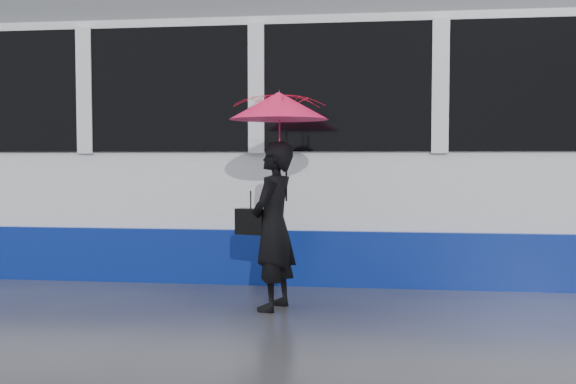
# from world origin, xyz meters

# --- Properties ---
(ground) EXTENTS (90.00, 90.00, 0.00)m
(ground) POSITION_xyz_m (0.00, 0.00, 0.00)
(ground) COLOR #2B2B30
(ground) RESTS_ON ground
(rails) EXTENTS (34.00, 1.51, 0.02)m
(rails) POSITION_xyz_m (0.00, 2.50, 0.01)
(rails) COLOR #3F3D38
(rails) RESTS_ON ground
(tram) EXTENTS (26.00, 2.56, 3.35)m
(tram) POSITION_xyz_m (-1.32, 2.50, 1.64)
(tram) COLOR white
(tram) RESTS_ON ground
(woman) EXTENTS (0.52, 0.66, 1.58)m
(woman) POSITION_xyz_m (0.54, 0.13, 0.79)
(woman) COLOR black
(woman) RESTS_ON ground
(umbrella) EXTENTS (1.14, 1.14, 1.07)m
(umbrella) POSITION_xyz_m (0.59, 0.13, 1.73)
(umbrella) COLOR #FF1568
(umbrella) RESTS_ON ground
(handbag) EXTENTS (0.30, 0.19, 0.42)m
(handbag) POSITION_xyz_m (0.32, 0.15, 0.83)
(handbag) COLOR black
(handbag) RESTS_ON ground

